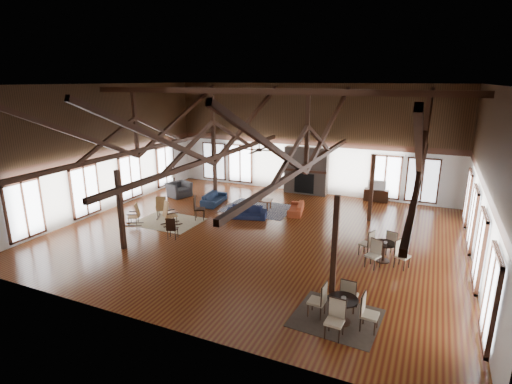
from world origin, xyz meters
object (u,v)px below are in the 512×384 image
at_px(sofa_navy_front, 246,212).
at_px(armchair, 179,189).
at_px(sofa_orange, 296,208).
at_px(cafe_table_near, 342,306).
at_px(sofa_navy_left, 214,198).
at_px(coffee_table, 259,200).
at_px(cafe_table_far, 384,249).
at_px(tv_console, 376,195).

distance_m(sofa_navy_front, armchair, 5.20).
relative_size(sofa_orange, cafe_table_near, 0.88).
xyz_separation_m(sofa_navy_left, sofa_orange, (4.34, 0.30, -0.03)).
xyz_separation_m(sofa_navy_front, coffee_table, (-0.03, 1.51, 0.16)).
bearing_deg(sofa_orange, sofa_navy_left, -97.68).
relative_size(coffee_table, cafe_table_far, 0.71).
xyz_separation_m(armchair, cafe_table_far, (11.27, -3.89, 0.10)).
height_order(coffee_table, cafe_table_near, cafe_table_near).
relative_size(cafe_table_far, tv_console, 1.50).
xyz_separation_m(coffee_table, armchair, (-4.89, 0.20, -0.04)).
height_order(sofa_orange, armchair, armchair).
bearing_deg(cafe_table_near, sofa_navy_left, 136.97).
xyz_separation_m(sofa_navy_front, sofa_orange, (1.86, 1.62, -0.03)).
bearing_deg(armchair, sofa_navy_front, -89.50).
bearing_deg(coffee_table, sofa_orange, -3.84).
distance_m(coffee_table, armchair, 4.89).
bearing_deg(sofa_orange, cafe_table_near, 14.70).
xyz_separation_m(coffee_table, cafe_table_near, (5.87, -7.96, 0.06)).
bearing_deg(sofa_orange, cafe_table_far, 38.34).
height_order(sofa_orange, cafe_table_far, cafe_table_far).
bearing_deg(coffee_table, armchair, 170.74).
relative_size(sofa_navy_front, sofa_orange, 1.12).
height_order(sofa_navy_left, cafe_table_far, cafe_table_far).
bearing_deg(cafe_table_far, cafe_table_near, -96.93).
bearing_deg(sofa_orange, tv_console, 126.41).
xyz_separation_m(sofa_orange, armchair, (-6.77, 0.10, 0.14)).
relative_size(cafe_table_near, cafe_table_far, 1.01).
distance_m(sofa_navy_front, cafe_table_near, 8.70).
bearing_deg(cafe_table_near, armchair, 142.81).
distance_m(sofa_navy_left, cafe_table_near, 11.38).
bearing_deg(coffee_table, sofa_navy_front, -95.87).
bearing_deg(sofa_navy_left, sofa_navy_front, -124.23).
distance_m(sofa_navy_left, sofa_orange, 4.35).
height_order(sofa_navy_left, sofa_orange, sofa_navy_left).
height_order(sofa_navy_front, sofa_orange, sofa_navy_front).
xyz_separation_m(sofa_navy_front, tv_console, (5.09, 5.21, 0.04)).
bearing_deg(sofa_orange, sofa_navy_front, -60.58).
relative_size(armchair, cafe_table_far, 0.63).
xyz_separation_m(sofa_orange, coffee_table, (-1.89, -0.10, 0.18)).
bearing_deg(tv_console, cafe_table_far, -80.25).
height_order(sofa_navy_front, cafe_table_far, cafe_table_far).
bearing_deg(sofa_navy_front, cafe_table_near, -63.38).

